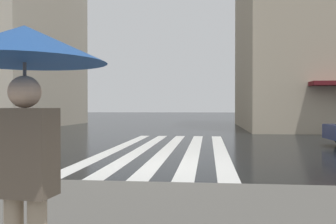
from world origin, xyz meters
The scene contains 3 objects.
ground_plane centered at (0.00, 0.00, 0.00)m, with size 220.00×220.00×0.00m, color black.
zebra_crossing centered at (4.00, 0.36, 0.00)m, with size 13.00×4.50×0.01m.
pedestrian_by_billboard centered at (-7.80, 0.06, 1.83)m, with size 1.12×1.12×2.02m.
Camera 1 is at (-10.18, -1.18, 1.61)m, focal length 39.49 mm.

